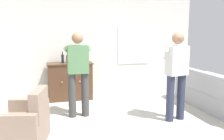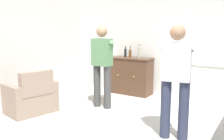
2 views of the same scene
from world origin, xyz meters
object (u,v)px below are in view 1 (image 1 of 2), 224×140
couch (214,96)px  bottle_spirits_clear (79,57)px  person_standing_right (176,72)px  person_standing_left (78,70)px  armchair (25,126)px  bottle_liquor_amber (63,58)px  bottle_wine_green (68,59)px  sideboard_cabinet (70,81)px

couch → bottle_spirits_clear: 3.23m
person_standing_right → couch: bearing=13.9°
couch → person_standing_left: (-2.83, 0.42, 0.60)m
couch → person_standing_left: 2.92m
couch → armchair: size_ratio=2.46×
armchair → bottle_spirits_clear: 2.72m
bottle_spirits_clear → armchair: bearing=-115.9°
couch → bottle_liquor_amber: (-3.03, 1.74, 0.70)m
bottle_wine_green → person_standing_left: size_ratio=0.17×
armchair → sideboard_cabinet: (0.90, 2.35, 0.17)m
bottle_liquor_amber → bottle_spirits_clear: (0.40, -0.03, 0.02)m
bottle_wine_green → bottle_liquor_amber: (-0.12, -0.03, 0.01)m
bottle_wine_green → person_standing_right: 2.75m
person_standing_left → armchair: bearing=-132.1°
sideboard_cabinet → bottle_wine_green: 0.56m
person_standing_left → bottle_spirits_clear: bearing=81.6°
armchair → bottle_liquor_amber: size_ratio=3.58×
bottle_spirits_clear → bottle_wine_green: bearing=168.9°
armchair → sideboard_cabinet: sideboard_cabinet is taller
sideboard_cabinet → bottle_liquor_amber: bottle_liquor_amber is taller
sideboard_cabinet → armchair: bearing=-111.0°
couch → bottle_liquor_amber: size_ratio=8.82×
sideboard_cabinet → person_standing_right: bearing=-47.6°
person_standing_left → person_standing_right: bearing=-21.1°
couch → armchair: bearing=-170.5°
bottle_wine_green → person_standing_right: size_ratio=0.17×
armchair → sideboard_cabinet: 2.52m
bottle_liquor_amber → bottle_spirits_clear: bottle_spirits_clear is taller
couch → sideboard_cabinet: (-2.87, 1.72, 0.13)m
person_standing_right → sideboard_cabinet: bearing=132.4°
couch → person_standing_left: person_standing_left is taller
bottle_spirits_clear → sideboard_cabinet: bearing=-179.7°
bottle_spirits_clear → person_standing_right: size_ratio=0.20×
sideboard_cabinet → person_standing_right: 2.72m
bottle_spirits_clear → person_standing_right: person_standing_right is taller
sideboard_cabinet → bottle_wine_green: size_ratio=3.91×
couch → sideboard_cabinet: 3.35m
couch → person_standing_right: person_standing_right is taller
armchair → person_standing_left: size_ratio=0.59×
armchair → person_standing_left: (0.95, 1.05, 0.65)m
couch → bottle_wine_green: size_ratio=8.65×
armchair → bottle_spirits_clear: size_ratio=2.97×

